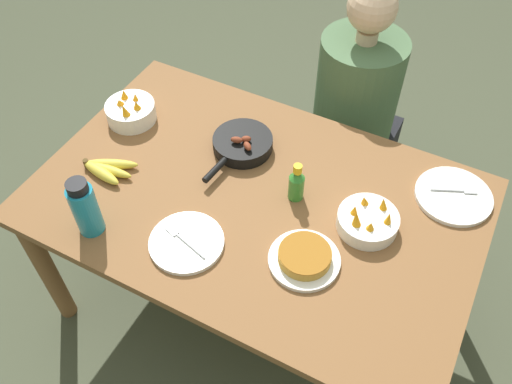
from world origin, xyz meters
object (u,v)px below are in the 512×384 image
Objects in this scene: water_bottle at (85,208)px; frittata_plate_center at (304,258)px; banana_bunch at (106,169)px; skillet at (242,144)px; fruit_bowl_mango at (131,111)px; empty_plate_near_front at (187,242)px; empty_plate_far_left at (453,196)px; person_figure at (351,124)px; fruit_bowl_citrus at (368,221)px; hot_sauce_bottle at (296,184)px.

frittata_plate_center is at bearing 16.83° from water_bottle.
skillet reaches higher than banana_bunch.
banana_bunch is 0.50m from skillet.
fruit_bowl_mango reaches higher than frittata_plate_center.
empty_plate_far_left is (0.71, 0.59, -0.00)m from empty_plate_near_front.
water_bottle is 1.29m from person_figure.
fruit_bowl_citrus is at bearing 27.94° from water_bottle.
person_figure reaches higher than fruit_bowl_mango.
empty_plate_near_front is (0.42, -0.13, -0.01)m from banana_bunch.
frittata_plate_center reaches higher than empty_plate_far_left.
frittata_plate_center is 1.47× the size of hot_sauce_bottle.
skillet is 1.80× the size of fruit_bowl_mango.
frittata_plate_center is 0.92m from fruit_bowl_mango.
frittata_plate_center is at bearing 17.46° from empty_plate_near_front.
empty_plate_far_left is 1.23m from fruit_bowl_mango.
person_figure is at bearing 55.71° from banana_bunch.
hot_sauce_bottle is at bearing -152.89° from empty_plate_far_left.
hot_sauce_bottle is at bearing -87.70° from person_figure.
person_figure reaches higher than banana_bunch.
frittata_plate_center is at bearing -1.31° from banana_bunch.
water_bottle is 0.19× the size of person_figure.
empty_plate_near_front is 0.59m from fruit_bowl_citrus.
person_figure is at bearing 138.75° from empty_plate_far_left.
fruit_bowl_mango is 1.00m from fruit_bowl_citrus.
hot_sauce_bottle is (0.54, 0.43, -0.04)m from water_bottle.
fruit_bowl_mango is at bearing 107.78° from banana_bunch.
fruit_bowl_mango is 0.74m from hot_sauce_bottle.
banana_bunch reaches higher than empty_plate_near_front.
skillet is at bearing -170.12° from empty_plate_far_left.
hot_sauce_bottle is (0.23, 0.34, 0.06)m from empty_plate_near_front.
skillet reaches higher than empty_plate_far_left.
skillet is at bearing 139.80° from frittata_plate_center.
fruit_bowl_citrus is 1.30× the size of hot_sauce_bottle.
person_figure is (0.20, 1.04, -0.25)m from empty_plate_near_front.
banana_bunch is at bearing -161.95° from hot_sauce_bottle.
skillet is 0.55m from fruit_bowl_citrus.
fruit_bowl_citrus is at bearing 82.69° from skillet.
fruit_bowl_mango is 0.86× the size of water_bottle.
banana_bunch is at bearing -43.00° from skillet.
empty_plate_near_front is at bearing 16.08° from water_bottle.
person_figure reaches higher than empty_plate_near_front.
water_bottle is (-0.80, -0.42, 0.07)m from fruit_bowl_citrus.
empty_plate_far_left is at bearing 8.57° from fruit_bowl_mango.
fruit_bowl_citrus is (0.13, 0.22, 0.01)m from frittata_plate_center.
skillet is 0.30m from hot_sauce_bottle.
water_bottle is at bearing -163.92° from empty_plate_near_front.
person_figure is (0.51, 1.13, -0.35)m from water_bottle.
fruit_bowl_mango reaches higher than fruit_bowl_citrus.
banana_bunch is 0.88× the size of frittata_plate_center.
skillet reaches higher than empty_plate_near_front.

